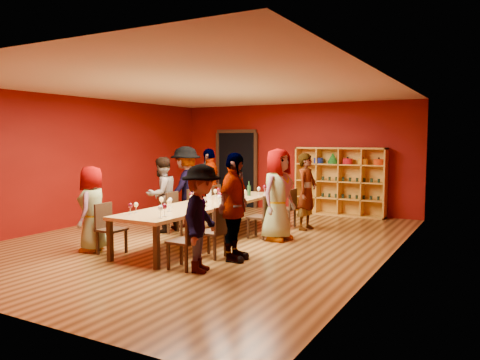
# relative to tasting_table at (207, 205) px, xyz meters

# --- Properties ---
(room_shell) EXTENTS (7.10, 9.10, 3.04)m
(room_shell) POSITION_rel_tasting_table_xyz_m (0.00, 0.00, 0.80)
(room_shell) COLOR brown
(room_shell) RESTS_ON ground
(tasting_table) EXTENTS (1.10, 4.50, 0.75)m
(tasting_table) POSITION_rel_tasting_table_xyz_m (0.00, 0.00, 0.00)
(tasting_table) COLOR tan
(tasting_table) RESTS_ON ground
(doorway) EXTENTS (1.40, 0.17, 2.30)m
(doorway) POSITION_rel_tasting_table_xyz_m (-1.80, 4.43, 0.42)
(doorway) COLOR black
(doorway) RESTS_ON ground
(shelving_unit) EXTENTS (2.40, 0.40, 1.80)m
(shelving_unit) POSITION_rel_tasting_table_xyz_m (1.40, 4.32, 0.28)
(shelving_unit) COLOR gold
(shelving_unit) RESTS_ON ground
(chair_person_left_0) EXTENTS (0.42, 0.42, 0.89)m
(chair_person_left_0) POSITION_rel_tasting_table_xyz_m (-0.91, -1.78, -0.20)
(chair_person_left_0) COLOR black
(chair_person_left_0) RESTS_ON ground
(person_left_0) EXTENTS (0.67, 0.85, 1.54)m
(person_left_0) POSITION_rel_tasting_table_xyz_m (-1.29, -1.78, 0.07)
(person_left_0) COLOR #515156
(person_left_0) RESTS_ON ground
(chair_person_left_2) EXTENTS (0.42, 0.42, 0.89)m
(chair_person_left_2) POSITION_rel_tasting_table_xyz_m (-0.91, 0.21, -0.20)
(chair_person_left_2) COLOR black
(chair_person_left_2) RESTS_ON ground
(person_left_2) EXTENTS (0.55, 0.85, 1.63)m
(person_left_2) POSITION_rel_tasting_table_xyz_m (-1.30, 0.21, 0.12)
(person_left_2) COLOR #4D4D52
(person_left_2) RESTS_ON ground
(chair_person_left_3) EXTENTS (0.42, 0.42, 0.89)m
(chair_person_left_3) POSITION_rel_tasting_table_xyz_m (-0.91, 0.97, -0.20)
(chair_person_left_3) COLOR black
(chair_person_left_3) RESTS_ON ground
(person_left_3) EXTENTS (0.57, 1.23, 1.85)m
(person_left_3) POSITION_rel_tasting_table_xyz_m (-1.20, 0.97, 0.23)
(person_left_3) COLOR #141D39
(person_left_3) RESTS_ON ground
(chair_person_left_4) EXTENTS (0.42, 0.42, 0.89)m
(chair_person_left_4) POSITION_rel_tasting_table_xyz_m (-0.91, 1.97, -0.20)
(chair_person_left_4) COLOR black
(chair_person_left_4) RESTS_ON ground
(person_left_4) EXTENTS (0.69, 1.13, 1.79)m
(person_left_4) POSITION_rel_tasting_table_xyz_m (-1.20, 1.97, 0.20)
(person_left_4) COLOR #525258
(person_left_4) RESTS_ON ground
(chair_person_right_0) EXTENTS (0.42, 0.42, 0.89)m
(chair_person_right_0) POSITION_rel_tasting_table_xyz_m (0.91, -1.93, -0.20)
(chair_person_right_0) COLOR black
(chair_person_right_0) RESTS_ON ground
(person_right_0) EXTENTS (0.73, 1.14, 1.65)m
(person_right_0) POSITION_rel_tasting_table_xyz_m (1.17, -1.93, 0.12)
(person_right_0) COLOR #D18C8C
(person_right_0) RESTS_ON ground
(chair_person_right_1) EXTENTS (0.42, 0.42, 0.89)m
(chair_person_right_1) POSITION_rel_tasting_table_xyz_m (0.91, -1.12, -0.20)
(chair_person_right_1) COLOR black
(chair_person_right_1) RESTS_ON ground
(person_right_1) EXTENTS (0.62, 1.11, 1.80)m
(person_right_1) POSITION_rel_tasting_table_xyz_m (1.27, -1.12, 0.20)
(person_right_1) COLOR beige
(person_right_1) RESTS_ON ground
(chair_person_right_3) EXTENTS (0.42, 0.42, 0.89)m
(chair_person_right_3) POSITION_rel_tasting_table_xyz_m (0.91, 0.69, -0.20)
(chair_person_right_3) COLOR black
(chair_person_right_3) RESTS_ON ground
(person_right_3) EXTENTS (0.63, 0.96, 1.83)m
(person_right_3) POSITION_rel_tasting_table_xyz_m (1.24, 0.69, 0.22)
(person_right_3) COLOR #141A39
(person_right_3) RESTS_ON ground
(chair_person_right_4) EXTENTS (0.42, 0.42, 0.89)m
(chair_person_right_4) POSITION_rel_tasting_table_xyz_m (0.91, 2.00, -0.20)
(chair_person_right_4) COLOR black
(chair_person_right_4) RESTS_ON ground
(person_right_4) EXTENTS (0.51, 0.66, 1.71)m
(person_right_4) POSITION_rel_tasting_table_xyz_m (1.35, 2.00, 0.15)
(person_right_4) COLOR #5175A7
(person_right_4) RESTS_ON ground
(wine_glass_0) EXTENTS (0.08, 0.08, 0.21)m
(wine_glass_0) POSITION_rel_tasting_table_xyz_m (-0.12, 1.31, 0.20)
(wine_glass_0) COLOR silver
(wine_glass_0) RESTS_ON tasting_table
(wine_glass_1) EXTENTS (0.08, 0.08, 0.21)m
(wine_glass_1) POSITION_rel_tasting_table_xyz_m (0.26, 0.10, 0.20)
(wine_glass_1) COLOR silver
(wine_glass_1) RESTS_ON tasting_table
(wine_glass_2) EXTENTS (0.09, 0.09, 0.22)m
(wine_glass_2) POSITION_rel_tasting_table_xyz_m (0.37, 1.86, 0.21)
(wine_glass_2) COLOR silver
(wine_glass_2) RESTS_ON tasting_table
(wine_glass_3) EXTENTS (0.08, 0.08, 0.21)m
(wine_glass_3) POSITION_rel_tasting_table_xyz_m (0.34, -1.87, 0.20)
(wine_glass_3) COLOR silver
(wine_glass_3) RESTS_ON tasting_table
(wine_glass_4) EXTENTS (0.08, 0.08, 0.19)m
(wine_glass_4) POSITION_rel_tasting_table_xyz_m (-0.33, 1.84, 0.19)
(wine_glass_4) COLOR silver
(wine_glass_4) RESTS_ON tasting_table
(wine_glass_5) EXTENTS (0.08, 0.08, 0.21)m
(wine_glass_5) POSITION_rel_tasting_table_xyz_m (-0.05, -0.44, 0.20)
(wine_glass_5) COLOR silver
(wine_glass_5) RESTS_ON tasting_table
(wine_glass_6) EXTENTS (0.08, 0.08, 0.21)m
(wine_glass_6) POSITION_rel_tasting_table_xyz_m (-0.34, -1.00, 0.20)
(wine_glass_6) COLOR silver
(wine_glass_6) RESTS_ON tasting_table
(wine_glass_7) EXTENTS (0.08, 0.08, 0.19)m
(wine_glass_7) POSITION_rel_tasting_table_xyz_m (-0.34, 0.99, 0.19)
(wine_glass_7) COLOR silver
(wine_glass_7) RESTS_ON tasting_table
(wine_glass_8) EXTENTS (0.07, 0.07, 0.18)m
(wine_glass_8) POSITION_rel_tasting_table_xyz_m (0.37, -0.80, 0.18)
(wine_glass_8) COLOR silver
(wine_glass_8) RESTS_ON tasting_table
(wine_glass_9) EXTENTS (0.07, 0.07, 0.19)m
(wine_glass_9) POSITION_rel_tasting_table_xyz_m (0.29, -0.96, 0.19)
(wine_glass_9) COLOR silver
(wine_glass_9) RESTS_ON tasting_table
(wine_glass_10) EXTENTS (0.08, 0.08, 0.19)m
(wine_glass_10) POSITION_rel_tasting_table_xyz_m (0.37, 0.92, 0.19)
(wine_glass_10) COLOR silver
(wine_glass_10) RESTS_ON tasting_table
(wine_glass_11) EXTENTS (0.09, 0.09, 0.21)m
(wine_glass_11) POSITION_rel_tasting_table_xyz_m (0.29, -1.71, 0.21)
(wine_glass_11) COLOR silver
(wine_glass_11) RESTS_ON tasting_table
(wine_glass_12) EXTENTS (0.07, 0.07, 0.18)m
(wine_glass_12) POSITION_rel_tasting_table_xyz_m (-0.27, -0.82, 0.18)
(wine_glass_12) COLOR silver
(wine_glass_12) RESTS_ON tasting_table
(wine_glass_13) EXTENTS (0.07, 0.07, 0.19)m
(wine_glass_13) POSITION_rel_tasting_table_xyz_m (-0.30, 0.80, 0.19)
(wine_glass_13) COLOR silver
(wine_glass_13) RESTS_ON tasting_table
(wine_glass_14) EXTENTS (0.07, 0.07, 0.19)m
(wine_glass_14) POSITION_rel_tasting_table_xyz_m (0.08, 0.34, 0.19)
(wine_glass_14) COLOR silver
(wine_glass_14) RESTS_ON tasting_table
(wine_glass_15) EXTENTS (0.08, 0.08, 0.21)m
(wine_glass_15) POSITION_rel_tasting_table_xyz_m (-0.29, -0.12, 0.20)
(wine_glass_15) COLOR silver
(wine_glass_15) RESTS_ON tasting_table
(wine_glass_16) EXTENTS (0.08, 0.08, 0.19)m
(wine_glass_16) POSITION_rel_tasting_table_xyz_m (0.32, 1.66, 0.19)
(wine_glass_16) COLOR silver
(wine_glass_16) RESTS_ON tasting_table
(wine_glass_17) EXTENTS (0.09, 0.09, 0.22)m
(wine_glass_17) POSITION_rel_tasting_table_xyz_m (0.32, 0.89, 0.21)
(wine_glass_17) COLOR silver
(wine_glass_17) RESTS_ON tasting_table
(wine_glass_18) EXTENTS (0.08, 0.08, 0.19)m
(wine_glass_18) POSITION_rel_tasting_table_xyz_m (-0.36, -1.81, 0.19)
(wine_glass_18) COLOR silver
(wine_glass_18) RESTS_ON tasting_table
(wine_glass_19) EXTENTS (0.08, 0.08, 0.21)m
(wine_glass_19) POSITION_rel_tasting_table_xyz_m (-0.31, 0.03, 0.20)
(wine_glass_19) COLOR silver
(wine_glass_19) RESTS_ON tasting_table
(wine_glass_20) EXTENTS (0.08, 0.08, 0.19)m
(wine_glass_20) POSITION_rel_tasting_table_xyz_m (0.37, -0.12, 0.19)
(wine_glass_20) COLOR silver
(wine_glass_20) RESTS_ON tasting_table
(wine_glass_21) EXTENTS (0.07, 0.07, 0.19)m
(wine_glass_21) POSITION_rel_tasting_table_xyz_m (-0.36, -1.67, 0.19)
(wine_glass_21) COLOR silver
(wine_glass_21) RESTS_ON tasting_table
(wine_glass_22) EXTENTS (0.09, 0.09, 0.22)m
(wine_glass_22) POSITION_rel_tasting_table_xyz_m (0.03, -1.25, 0.21)
(wine_glass_22) COLOR silver
(wine_glass_22) RESTS_ON tasting_table
(spittoon_bowl) EXTENTS (0.30, 0.30, 0.16)m
(spittoon_bowl) POSITION_rel_tasting_table_xyz_m (0.15, -0.46, 0.12)
(spittoon_bowl) COLOR silver
(spittoon_bowl) RESTS_ON tasting_table
(carafe_a) EXTENTS (0.11, 0.11, 0.27)m
(carafe_a) POSITION_rel_tasting_table_xyz_m (-0.24, 0.45, 0.17)
(carafe_a) COLOR silver
(carafe_a) RESTS_ON tasting_table
(carafe_b) EXTENTS (0.12, 0.12, 0.25)m
(carafe_b) POSITION_rel_tasting_table_xyz_m (0.23, -0.73, 0.16)
(carafe_b) COLOR silver
(carafe_b) RESTS_ON tasting_table
(wine_bottle) EXTENTS (0.10, 0.10, 0.33)m
(wine_bottle) POSITION_rel_tasting_table_xyz_m (0.18, 1.45, 0.18)
(wine_bottle) COLOR #163D1D
(wine_bottle) RESTS_ON tasting_table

